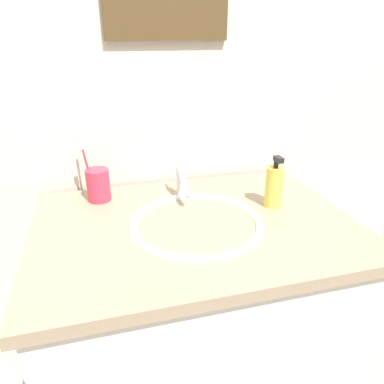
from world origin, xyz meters
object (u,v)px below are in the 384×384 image
toothbrush_white (87,164)px  soap_dispenser (274,186)px  toothbrush_cup (98,185)px  toothbrush_red (87,167)px  faucet (180,181)px

toothbrush_white → soap_dispenser: (0.57, -0.23, -0.05)m
toothbrush_cup → soap_dispenser: bearing=-19.5°
toothbrush_red → toothbrush_white: bearing=94.3°
toothbrush_white → toothbrush_red: 0.02m
toothbrush_red → toothbrush_cup: bearing=-33.0°
toothbrush_cup → toothbrush_white: (-0.03, 0.04, 0.06)m
toothbrush_red → soap_dispenser: size_ratio=1.14×
toothbrush_white → toothbrush_cup: bearing=-51.6°
faucet → toothbrush_cup: (-0.27, 0.06, -0.01)m
faucet → soap_dispenser: soap_dispenser is taller
faucet → toothbrush_cup: size_ratio=1.39×
toothbrush_cup → toothbrush_white: toothbrush_white is taller
faucet → toothbrush_red: bearing=165.7°
toothbrush_white → soap_dispenser: size_ratio=1.19×
faucet → toothbrush_red: size_ratio=0.78×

